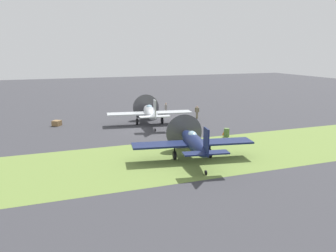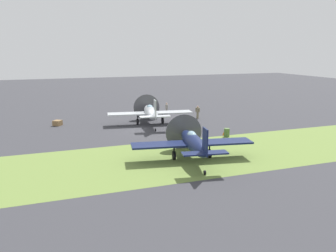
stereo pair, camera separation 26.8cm
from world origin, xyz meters
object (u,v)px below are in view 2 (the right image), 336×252
(airplane_lead, at_px, (151,112))
(runway_marker_cone, at_px, (224,133))
(ground_crew_chief, at_px, (167,108))
(fuel_drum, at_px, (227,133))
(ground_crew_mechanic, at_px, (198,112))
(airplane_wingman, at_px, (193,142))
(supply_crate, at_px, (57,123))

(airplane_lead, distance_m, runway_marker_cone, 10.01)
(ground_crew_chief, bearing_deg, airplane_lead, -6.48)
(airplane_lead, xyz_separation_m, fuel_drum, (5.90, -8.59, -1.13))
(ground_crew_chief, distance_m, ground_crew_mechanic, 5.05)
(fuel_drum, height_order, runway_marker_cone, fuel_drum)
(airplane_wingman, relative_size, ground_crew_mechanic, 6.05)
(supply_crate, bearing_deg, runway_marker_cone, -33.90)
(ground_crew_chief, height_order, fuel_drum, ground_crew_chief)
(ground_crew_mechanic, relative_size, fuel_drum, 1.92)
(airplane_wingman, distance_m, ground_crew_mechanic, 18.10)
(supply_crate, bearing_deg, ground_crew_chief, 8.29)
(airplane_lead, distance_m, airplane_wingman, 14.70)
(runway_marker_cone, bearing_deg, airplane_wingman, -134.90)
(ground_crew_chief, distance_m, runway_marker_cone, 13.69)
(airplane_lead, height_order, airplane_wingman, airplane_lead)
(supply_crate, bearing_deg, ground_crew_mechanic, -5.81)
(fuel_drum, bearing_deg, runway_marker_cone, 86.37)
(airplane_lead, xyz_separation_m, airplane_wingman, (-0.78, -14.68, -0.03))
(airplane_wingman, bearing_deg, ground_crew_mechanic, 73.67)
(airplane_lead, relative_size, airplane_wingman, 1.02)
(fuel_drum, relative_size, supply_crate, 1.00)
(airplane_wingman, height_order, fuel_drum, airplane_wingman)
(airplane_wingman, distance_m, fuel_drum, 9.10)
(ground_crew_chief, bearing_deg, runway_marker_cone, 37.49)
(airplane_wingman, bearing_deg, fuel_drum, 52.04)
(airplane_wingman, bearing_deg, runway_marker_cone, 54.80)
(airplane_wingman, relative_size, runway_marker_cone, 23.79)
(airplane_wingman, distance_m, supply_crate, 20.80)
(ground_crew_chief, height_order, ground_crew_mechanic, same)
(airplane_wingman, relative_size, supply_crate, 11.63)
(airplane_lead, distance_m, fuel_drum, 10.49)
(ground_crew_mechanic, bearing_deg, supply_crate, 38.21)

